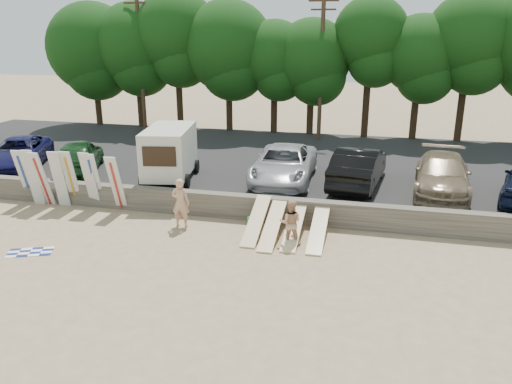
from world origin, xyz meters
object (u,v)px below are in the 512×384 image
Objects in this scene: car_3 at (358,167)px; car_2 at (284,164)px; car_4 at (442,174)px; box_trailer at (169,151)px; cooler at (253,221)px; beachgoer_a at (181,203)px; beachgoer_b at (290,223)px; car_0 at (20,152)px; car_1 at (79,156)px.

car_2 is at bearing 8.37° from car_3.
car_2 is 1.05× the size of car_4.
cooler is (4.67, -2.93, -1.91)m from box_trailer.
beachgoer_b is at bearing 169.39° from beachgoer_a.
beachgoer_a is (10.43, -4.26, -0.44)m from car_0.
car_0 is 11.28m from beachgoer_a.
car_2 is at bearing 0.57° from box_trailer.
car_3 reaches higher than car_1.
car_4 is at bearing 52.22° from cooler.
car_0 is 3.10× the size of beachgoer_b.
car_1 is at bearing -174.08° from cooler.
car_0 reaches higher than beachgoer_a.
box_trailer is at bearing -170.16° from car_4.
car_1 is (3.54, -0.19, 0.07)m from car_0.
beachgoer_b is 4.39× the size of cooler.
beachgoer_b is (6.42, -4.46, -1.23)m from box_trailer.
car_4 is at bearing -5.87° from box_trailer.
beachgoer_a is 5.17× the size of cooler.
car_4 is 8.44m from cooler.
car_1 is at bearing 166.32° from box_trailer.
car_1 is at bearing 10.61° from car_3.
cooler is at bearing -164.25° from beachgoer_a.
car_1 is 10.09m from car_2.
car_3 is 3.16× the size of beachgoer_b.
beachgoer_b is at bearing -130.81° from car_4.
beachgoer_b is 2.42m from cooler.
car_0 is at bearing -24.20° from beachgoer_a.
car_2 is 3.35m from car_3.
car_1 is at bearing -29.01° from beachgoer_b.
car_0 reaches higher than beachgoer_b.
car_3 is at bearing -176.48° from car_4.
car_1 is at bearing -25.36° from car_0.
beachgoer_b is at bearing -78.92° from car_2.
car_4 is 11.13m from beachgoer_a.
beachgoer_a is (-10.05, -4.74, -0.51)m from car_4.
cooler is (13.11, -3.41, -1.26)m from car_0.
car_0 is at bearing -179.66° from car_2.
beachgoer_a is at bearing -14.92° from beachgoer_b.
car_0 is 16.97m from car_3.
car_0 is 1.12× the size of car_1.
car_0 is 0.95× the size of car_4.
car_1 is 2.78× the size of beachgoer_b.
car_3 is at bearing -20.25° from car_0.
car_2 is at bearing -83.34° from beachgoer_b.
car_4 is at bearing 160.01° from car_1.
car_3 is 3.53m from car_4.
car_1 is 0.85× the size of car_4.
car_1 reaches higher than car_4.
car_1 is 8.02m from beachgoer_a.
car_1 reaches higher than cooler.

